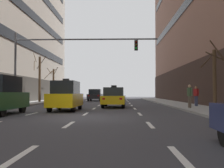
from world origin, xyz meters
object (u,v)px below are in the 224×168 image
at_px(car_driving_3, 95,95).
at_px(street_tree_1, 39,78).
at_px(pedestrian_0, 196,95).
at_px(taxi_driving_1, 66,96).
at_px(traffic_signal_0, 62,54).
at_px(street_tree_0, 53,83).
at_px(pedestrian_1, 190,94).
at_px(taxi_driving_2, 114,98).
at_px(street_tree_3, 215,78).

xyz_separation_m(car_driving_3, street_tree_1, (-5.95, -7.71, 2.11)).
bearing_deg(street_tree_1, pedestrian_0, -29.74).
relative_size(taxi_driving_1, car_driving_3, 0.91).
height_order(traffic_signal_0, street_tree_1, traffic_signal_0).
bearing_deg(street_tree_0, pedestrian_1, -51.04).
relative_size(taxi_driving_1, pedestrian_1, 2.51).
height_order(taxi_driving_1, taxi_driving_2, taxi_driving_1).
height_order(street_tree_1, street_tree_3, street_tree_1).
height_order(traffic_signal_0, street_tree_0, traffic_signal_0).
relative_size(car_driving_3, street_tree_3, 1.15).
distance_m(taxi_driving_1, pedestrian_1, 8.86).
relative_size(street_tree_0, street_tree_1, 0.83).
relative_size(taxi_driving_1, street_tree_0, 0.88).
bearing_deg(traffic_signal_0, taxi_driving_2, 7.36).
xyz_separation_m(taxi_driving_1, car_driving_3, (0.10, 20.58, -0.16)).
relative_size(street_tree_1, street_tree_3, 1.44).
bearing_deg(street_tree_3, pedestrian_0, 83.07).
xyz_separation_m(traffic_signal_0, street_tree_1, (-4.78, 9.29, -1.50)).
xyz_separation_m(taxi_driving_1, pedestrian_1, (8.77, 1.27, 0.10)).
bearing_deg(street_tree_0, taxi_driving_2, -59.18).
relative_size(taxi_driving_2, street_tree_0, 0.94).
bearing_deg(pedestrian_1, street_tree_0, 128.96).
bearing_deg(pedestrian_0, taxi_driving_1, -159.07).
distance_m(street_tree_3, pedestrian_1, 3.88).
height_order(car_driving_3, street_tree_3, street_tree_3).
relative_size(street_tree_0, pedestrian_1, 2.87).
height_order(street_tree_0, pedestrian_1, street_tree_0).
height_order(street_tree_1, pedestrian_1, street_tree_1).
height_order(traffic_signal_0, pedestrian_0, traffic_signal_0).
bearing_deg(taxi_driving_2, traffic_signal_0, -172.64).
bearing_deg(street_tree_1, pedestrian_1, -38.44).
height_order(street_tree_0, street_tree_3, street_tree_0).
distance_m(street_tree_1, pedestrian_0, 18.34).
relative_size(car_driving_3, traffic_signal_0, 0.39).
height_order(traffic_signal_0, street_tree_3, traffic_signal_0).
bearing_deg(taxi_driving_2, street_tree_0, 120.82).
height_order(taxi_driving_1, street_tree_0, street_tree_0).
height_order(taxi_driving_2, pedestrian_1, taxi_driving_2).
height_order(taxi_driving_1, street_tree_3, street_tree_3).
height_order(car_driving_3, street_tree_1, street_tree_1).
distance_m(car_driving_3, pedestrian_1, 21.17).
bearing_deg(traffic_signal_0, pedestrian_1, -13.22).
relative_size(traffic_signal_0, street_tree_0, 2.47).
bearing_deg(street_tree_1, street_tree_0, 90.15).
bearing_deg(taxi_driving_1, pedestrian_0, 20.93).
bearing_deg(taxi_driving_2, street_tree_1, 136.07).
distance_m(street_tree_3, pedestrian_0, 6.40).
distance_m(street_tree_0, street_tree_3, 26.54).
xyz_separation_m(taxi_driving_2, street_tree_3, (6.01, -6.59, 1.29)).
relative_size(pedestrian_0, pedestrian_1, 0.96).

